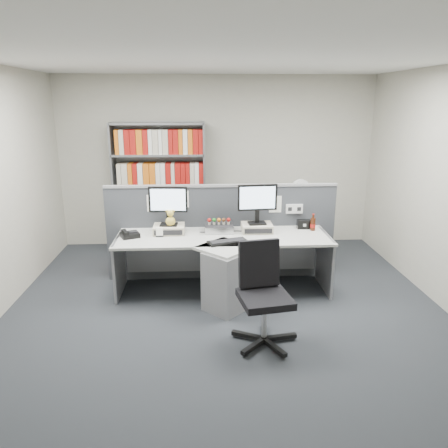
{
  "coord_description": "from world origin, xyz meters",
  "views": [
    {
      "loc": [
        -0.26,
        -4.17,
        2.31
      ],
      "look_at": [
        0.0,
        0.65,
        0.92
      ],
      "focal_mm": 34.52,
      "sensor_mm": 36.0,
      "label": 1
    }
  ],
  "objects": [
    {
      "name": "figurines",
      "position": [
        -0.04,
        1.0,
        0.86
      ],
      "size": [
        0.29,
        0.05,
        0.09
      ],
      "color": "beige",
      "rests_on": "desktop_pc"
    },
    {
      "name": "monitor_right",
      "position": [
        0.43,
        0.98,
        1.12
      ],
      "size": [
        0.49,
        0.18,
        0.5
      ],
      "color": "black",
      "rests_on": "monitor_riser_right"
    },
    {
      "name": "ground",
      "position": [
        0.0,
        0.0,
        0.0
      ],
      "size": [
        5.5,
        5.5,
        0.0
      ],
      "primitive_type": "plane",
      "color": "#2F3338",
      "rests_on": "ground"
    },
    {
      "name": "shelving_unit",
      "position": [
        -0.9,
        2.44,
        0.98
      ],
      "size": [
        1.41,
        0.4,
        2.0
      ],
      "color": "gray",
      "rests_on": "ground"
    },
    {
      "name": "room_shell",
      "position": [
        0.0,
        0.0,
        1.79
      ],
      "size": [
        5.04,
        5.54,
        2.72
      ],
      "color": "#B9B6A5",
      "rests_on": "ground"
    },
    {
      "name": "cola_bottle",
      "position": [
        1.15,
        0.99,
        0.8
      ],
      "size": [
        0.07,
        0.07,
        0.22
      ],
      "color": "#3F190A",
      "rests_on": "desk"
    },
    {
      "name": "desk_fan",
      "position": [
        1.2,
        1.99,
        1.01
      ],
      "size": [
        0.3,
        0.18,
        0.5
      ],
      "color": "white",
      "rests_on": "filing_cabinet"
    },
    {
      "name": "monitor_left",
      "position": [
        -0.67,
        0.98,
        1.11
      ],
      "size": [
        0.47,
        0.17,
        0.48
      ],
      "color": "black",
      "rests_on": "monitor_riser_left"
    },
    {
      "name": "filing_cabinet",
      "position": [
        1.2,
        1.99,
        0.35
      ],
      "size": [
        0.45,
        0.61,
        0.7
      ],
      "color": "gray",
      "rests_on": "ground"
    },
    {
      "name": "plush_toy",
      "position": [
        -0.64,
        0.94,
        0.91
      ],
      "size": [
        0.12,
        0.12,
        0.21
      ],
      "color": "gold",
      "rests_on": "monitor_riser_left"
    },
    {
      "name": "keyboard",
      "position": [
        0.03,
        0.55,
        0.73
      ],
      "size": [
        0.49,
        0.31,
        0.03
      ],
      "color": "black",
      "rests_on": "desk"
    },
    {
      "name": "monitor_riser_left",
      "position": [
        -0.67,
        0.98,
        0.77
      ],
      "size": [
        0.38,
        0.31,
        0.1
      ],
      "color": "beige",
      "rests_on": "desk"
    },
    {
      "name": "desktop_pc",
      "position": [
        -0.04,
        1.02,
        0.77
      ],
      "size": [
        0.35,
        0.31,
        0.09
      ],
      "color": "black",
      "rests_on": "desk"
    },
    {
      "name": "desk_phone",
      "position": [
        -1.13,
        0.83,
        0.75
      ],
      "size": [
        0.27,
        0.26,
        0.09
      ],
      "color": "black",
      "rests_on": "desk"
    },
    {
      "name": "partition",
      "position": [
        0.0,
        1.25,
        0.65
      ],
      "size": [
        3.0,
        0.08,
        1.27
      ],
      "color": "#3E4147",
      "rests_on": "ground"
    },
    {
      "name": "speaker",
      "position": [
        1.05,
        1.08,
        0.78
      ],
      "size": [
        0.17,
        0.1,
        0.11
      ],
      "primitive_type": "cube",
      "color": "black",
      "rests_on": "desk"
    },
    {
      "name": "mouse",
      "position": [
        0.38,
        0.51,
        0.74
      ],
      "size": [
        0.07,
        0.11,
        0.04
      ],
      "primitive_type": "ellipsoid",
      "color": "black",
      "rests_on": "desk"
    },
    {
      "name": "desk",
      "position": [
        0.0,
        0.6,
        0.46
      ],
      "size": [
        2.6,
        1.2,
        0.72
      ],
      "color": "beige",
      "rests_on": "ground"
    },
    {
      "name": "monitor_riser_right",
      "position": [
        0.43,
        0.98,
        0.77
      ],
      "size": [
        0.38,
        0.31,
        0.1
      ],
      "color": "beige",
      "rests_on": "desk"
    },
    {
      "name": "desk_calendar",
      "position": [
        -0.77,
        0.84,
        0.77
      ],
      "size": [
        0.09,
        0.07,
        0.11
      ],
      "color": "black",
      "rests_on": "desk"
    },
    {
      "name": "office_chair",
      "position": [
        0.32,
        -0.36,
        0.53
      ],
      "size": [
        0.65,
        0.65,
        0.99
      ],
      "color": "silver",
      "rests_on": "ground"
    }
  ]
}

